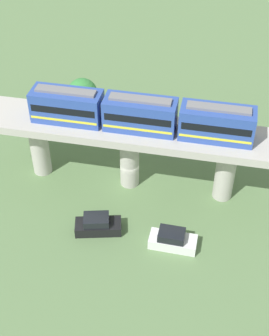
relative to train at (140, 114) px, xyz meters
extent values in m
plane|color=#5B7A4C|center=(0.00, 1.02, -8.54)|extent=(120.00, 120.00, 0.00)
cylinder|color=#B7B2AA|center=(0.00, -8.35, -5.44)|extent=(1.90, 1.90, 6.21)
cylinder|color=#B7B2AA|center=(0.00, 1.02, -5.44)|extent=(1.90, 1.90, 6.21)
cylinder|color=#B7B2AA|center=(0.00, 10.40, -5.44)|extent=(1.90, 1.90, 6.21)
cube|color=#B7B2AA|center=(0.00, 1.02, -1.93)|extent=(5.20, 28.85, 0.80)
cube|color=#2D4CA5|center=(0.00, -6.95, -0.03)|extent=(2.60, 6.60, 3.00)
cube|color=black|center=(0.00, -6.95, 0.22)|extent=(2.64, 6.07, 0.70)
cube|color=yellow|center=(0.00, -6.95, -0.78)|extent=(2.64, 6.34, 0.24)
cube|color=slate|center=(0.00, -6.95, 1.59)|extent=(1.10, 5.61, 0.24)
cube|color=#2D4CA5|center=(0.00, 0.00, -0.03)|extent=(2.60, 6.60, 3.00)
cube|color=black|center=(0.00, 0.00, 0.22)|extent=(2.64, 6.07, 0.70)
cube|color=yellow|center=(0.00, 0.00, -0.78)|extent=(2.64, 6.34, 0.24)
cube|color=slate|center=(0.00, 0.00, 1.59)|extent=(1.10, 5.61, 0.24)
cube|color=#2D4CA5|center=(0.00, 6.95, -0.03)|extent=(2.60, 6.60, 3.00)
cube|color=black|center=(0.00, 6.95, 0.22)|extent=(2.64, 6.07, 0.70)
cube|color=yellow|center=(0.00, 6.95, -0.78)|extent=(2.64, 6.34, 0.24)
cube|color=slate|center=(0.00, 6.95, 1.59)|extent=(1.10, 5.61, 0.24)
cube|color=black|center=(-7.05, 2.44, -8.04)|extent=(2.77, 4.51, 1.00)
cube|color=black|center=(-7.05, 2.59, -7.16)|extent=(2.15, 2.63, 0.76)
cube|color=white|center=(-7.44, -4.51, -8.04)|extent=(1.85, 4.22, 1.00)
cube|color=black|center=(-7.44, -4.36, -7.16)|extent=(1.67, 2.32, 0.76)
cylinder|color=brown|center=(9.51, 8.63, -7.04)|extent=(0.36, 0.36, 3.01)
sphere|color=#38843D|center=(9.51, 8.63, -4.57)|extent=(3.53, 3.53, 3.53)
camera|label=1|loc=(-35.46, -6.90, 24.23)|focal=50.89mm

